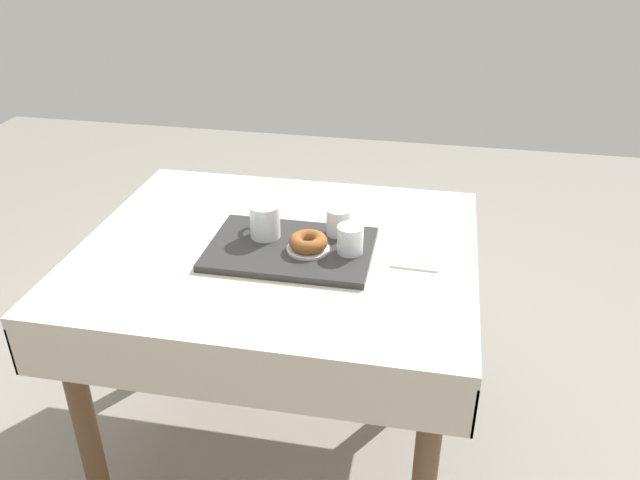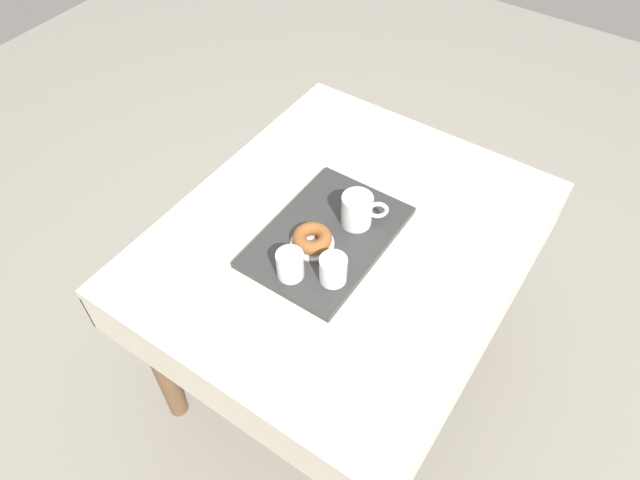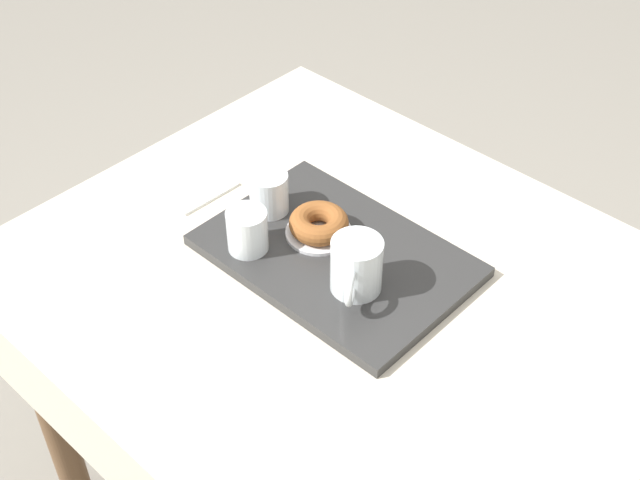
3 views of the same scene
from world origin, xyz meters
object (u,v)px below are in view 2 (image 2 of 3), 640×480
dining_table (343,258)px  serving_tray (327,237)px  tea_mug_left (358,211)px  sugar_donut_left (312,238)px  donut_plate_left (312,244)px  water_glass_far (290,265)px  paper_napkin (260,334)px  water_glass_near (333,271)px

dining_table → serving_tray: 0.13m
tea_mug_left → sugar_donut_left: (-0.14, 0.06, -0.02)m
dining_table → donut_plate_left: donut_plate_left is taller
water_glass_far → donut_plate_left: water_glass_far is taller
serving_tray → tea_mug_left: bearing=-27.5°
dining_table → tea_mug_left: 0.18m
serving_tray → paper_napkin: size_ratio=3.39×
tea_mug_left → donut_plate_left: tea_mug_left is taller
dining_table → paper_napkin: paper_napkin is taller
donut_plate_left → sugar_donut_left: bearing=90.0°
water_glass_near → sugar_donut_left: size_ratio=0.73×
tea_mug_left → paper_napkin: size_ratio=0.90×
tea_mug_left → water_glass_far: tea_mug_left is taller
paper_napkin → donut_plate_left: bearing=9.3°
water_glass_near → sugar_donut_left: bearing=59.2°
sugar_donut_left → paper_napkin: bearing=-170.7°
serving_tray → water_glass_near: size_ratio=5.81×
water_glass_far → sugar_donut_left: water_glass_far is taller
serving_tray → water_glass_near: (-0.12, -0.10, 0.05)m
dining_table → donut_plate_left: size_ratio=9.32×
donut_plate_left → paper_napkin: 0.30m
dining_table → water_glass_far: bearing=171.7°
serving_tray → paper_napkin: 0.35m
dining_table → water_glass_near: 0.25m
serving_tray → sugar_donut_left: sugar_donut_left is taller
dining_table → donut_plate_left: (-0.10, 0.04, 0.14)m
dining_table → sugar_donut_left: sugar_donut_left is taller
serving_tray → water_glass_near: bearing=-140.7°
tea_mug_left → paper_napkin: bearing=178.9°
tea_mug_left → water_glass_far: bearing=169.7°
sugar_donut_left → serving_tray: bearing=-13.7°
serving_tray → donut_plate_left: size_ratio=3.79×
water_glass_near → donut_plate_left: bearing=59.2°
sugar_donut_left → paper_napkin: sugar_donut_left is taller
dining_table → water_glass_near: bearing=-157.4°
serving_tray → water_glass_far: bearing=179.3°
sugar_donut_left → water_glass_near: bearing=-120.8°
tea_mug_left → water_glass_near: bearing=-165.3°
tea_mug_left → paper_napkin: tea_mug_left is taller
water_glass_near → water_glass_far: same height
serving_tray → paper_napkin: serving_tray is taller
water_glass_far → paper_napkin: (-0.18, -0.04, -0.05)m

